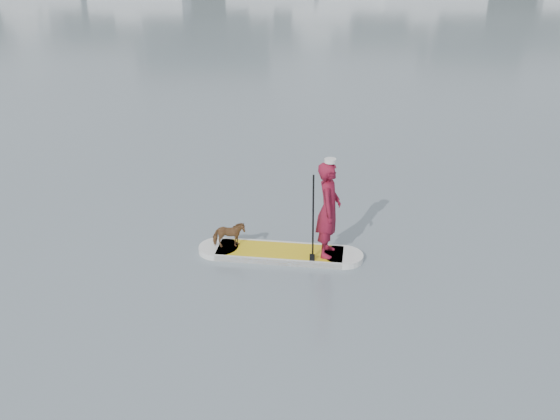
{
  "coord_description": "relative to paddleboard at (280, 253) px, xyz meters",
  "views": [
    {
      "loc": [
        3.1,
        -13.66,
        6.03
      ],
      "look_at": [
        2.3,
        -2.8,
        1.0
      ],
      "focal_mm": 40.0,
      "sensor_mm": 36.0,
      "label": 1
    }
  ],
  "objects": [
    {
      "name": "ground",
      "position": [
        -2.3,
        2.8,
        -0.06
      ],
      "size": [
        140.0,
        140.0,
        0.0
      ],
      "primitive_type": "plane",
      "color": "slate",
      "rests_on": "ground"
    },
    {
      "name": "paddle",
      "position": [
        0.65,
        -0.37,
        0.74
      ],
      "size": [
        0.1,
        0.3,
        2.0
      ],
      "rotation": [
        0.0,
        0.0,
        -0.06
      ],
      "color": "black",
      "rests_on": "ground"
    },
    {
      "name": "white_cap",
      "position": [
        0.93,
        -0.06,
        2.0
      ],
      "size": [
        0.22,
        0.22,
        0.07
      ],
      "primitive_type": "cylinder",
      "color": "silver",
      "rests_on": "paddler"
    },
    {
      "name": "dog",
      "position": [
        -1.02,
        0.06,
        0.33
      ],
      "size": [
        0.69,
        0.42,
        0.54
      ],
      "primitive_type": "imported",
      "rotation": [
        0.0,
        0.0,
        1.79
      ],
      "color": "brown",
      "rests_on": "paddleboard"
    },
    {
      "name": "paddleboard",
      "position": [
        0.0,
        0.0,
        0.0
      ],
      "size": [
        3.29,
        0.96,
        0.12
      ],
      "rotation": [
        0.0,
        0.0,
        -0.06
      ],
      "color": "yellow",
      "rests_on": "ground"
    },
    {
      "name": "paddler",
      "position": [
        0.93,
        -0.06,
        1.01
      ],
      "size": [
        0.53,
        0.74,
        1.9
      ],
      "primitive_type": "imported",
      "rotation": [
        0.0,
        0.0,
        1.46
      ],
      "color": "maroon",
      "rests_on": "paddleboard"
    }
  ]
}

